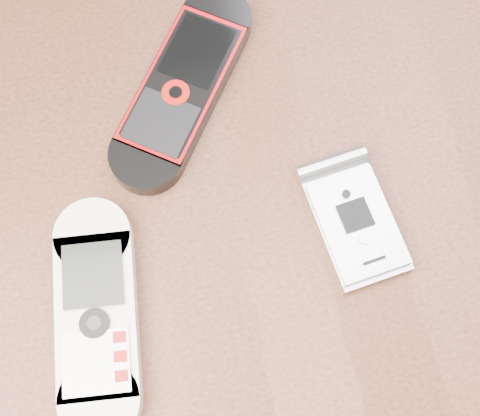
# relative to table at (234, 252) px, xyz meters

# --- Properties ---
(ground) EXTENTS (4.00, 4.00, 0.00)m
(ground) POSITION_rel_table_xyz_m (0.00, 0.00, -0.64)
(ground) COLOR #472B19
(ground) RESTS_ON ground
(table) EXTENTS (1.20, 0.80, 0.75)m
(table) POSITION_rel_table_xyz_m (0.00, 0.00, 0.00)
(table) COLOR black
(table) RESTS_ON ground
(nokia_white) EXTENTS (0.06, 0.16, 0.02)m
(nokia_white) POSITION_rel_table_xyz_m (-0.10, -0.05, 0.11)
(nokia_white) COLOR white
(nokia_white) RESTS_ON table
(nokia_black_red) EXTENTS (0.14, 0.17, 0.02)m
(nokia_black_red) POSITION_rel_table_xyz_m (-0.02, 0.10, 0.11)
(nokia_black_red) COLOR black
(nokia_black_red) RESTS_ON table
(motorola_razr) EXTENTS (0.06, 0.10, 0.01)m
(motorola_razr) POSITION_rel_table_xyz_m (0.08, -0.02, 0.11)
(motorola_razr) COLOR silver
(motorola_razr) RESTS_ON table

